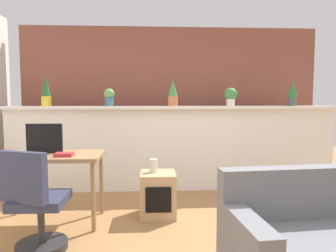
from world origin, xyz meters
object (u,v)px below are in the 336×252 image
at_px(potted_plant_2, 173,93).
at_px(book_on_desk, 64,154).
at_px(tv_monitor, 44,138).
at_px(side_cube_shelf, 158,194).
at_px(potted_plant_1, 109,97).
at_px(office_chair, 36,209).
at_px(potted_plant_0, 46,91).
at_px(potted_plant_3, 231,96).
at_px(potted_plant_4, 292,94).
at_px(desk, 50,162).
at_px(couch, 334,244).
at_px(vase_on_shelf, 153,166).

distance_m(potted_plant_2, book_on_desk, 1.84).
height_order(tv_monitor, side_cube_shelf, tv_monitor).
bearing_deg(tv_monitor, potted_plant_1, 61.52).
bearing_deg(potted_plant_2, office_chair, -126.41).
bearing_deg(potted_plant_1, potted_plant_0, 176.90).
distance_m(potted_plant_2, tv_monitor, 1.86).
xyz_separation_m(potted_plant_3, office_chair, (-2.15, -1.80, -1.00)).
xyz_separation_m(potted_plant_2, potted_plant_3, (0.85, 0.03, -0.04)).
distance_m(potted_plant_4, side_cube_shelf, 2.52).
xyz_separation_m(potted_plant_1, side_cube_shelf, (0.67, -0.97, -1.13)).
height_order(potted_plant_2, office_chair, potted_plant_2).
bearing_deg(book_on_desk, desk, 146.18).
bearing_deg(potted_plant_0, couch, -40.24).
relative_size(potted_plant_2, side_cube_shelf, 0.75).
height_order(vase_on_shelf, book_on_desk, book_on_desk).
relative_size(potted_plant_3, tv_monitor, 0.70).
relative_size(vase_on_shelf, book_on_desk, 0.85).
height_order(potted_plant_4, office_chair, potted_plant_4).
bearing_deg(potted_plant_4, potted_plant_0, 179.48).
bearing_deg(potted_plant_4, tv_monitor, -161.97).
bearing_deg(desk, side_cube_shelf, 7.00).
distance_m(potted_plant_0, vase_on_shelf, 2.00).
xyz_separation_m(potted_plant_2, book_on_desk, (-1.20, -1.23, -0.66)).
relative_size(desk, office_chair, 1.21).
distance_m(potted_plant_3, desk, 2.61).
bearing_deg(desk, couch, -26.77).
height_order(potted_plant_2, side_cube_shelf, potted_plant_2).
distance_m(potted_plant_1, couch, 3.21).
height_order(potted_plant_2, desk, potted_plant_2).
bearing_deg(potted_plant_0, tv_monitor, -73.03).
bearing_deg(tv_monitor, vase_on_shelf, 4.71).
distance_m(potted_plant_0, potted_plant_3, 2.64).
height_order(potted_plant_1, book_on_desk, potted_plant_1).
bearing_deg(side_cube_shelf, book_on_desk, -164.39).
xyz_separation_m(potted_plant_4, desk, (-3.16, -1.13, -0.75)).
distance_m(potted_plant_2, desk, 1.93).
bearing_deg(side_cube_shelf, potted_plant_0, 146.79).
relative_size(tv_monitor, side_cube_shelf, 0.76).
bearing_deg(potted_plant_3, potted_plant_4, -0.11).
bearing_deg(potted_plant_1, couch, -50.55).
xyz_separation_m(side_cube_shelf, book_on_desk, (-0.97, -0.27, 0.52)).
bearing_deg(tv_monitor, potted_plant_0, 106.97).
xyz_separation_m(potted_plant_1, potted_plant_2, (0.90, -0.01, 0.05)).
xyz_separation_m(potted_plant_4, couch, (-0.75, -2.34, -1.13)).
bearing_deg(potted_plant_0, potted_plant_4, -0.52).
bearing_deg(vase_on_shelf, potted_plant_2, 72.77).
distance_m(potted_plant_3, potted_plant_4, 0.92).
relative_size(potted_plant_1, vase_on_shelf, 1.64).
relative_size(potted_plant_1, couch, 0.15).
bearing_deg(potted_plant_4, potted_plant_1, -179.66).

